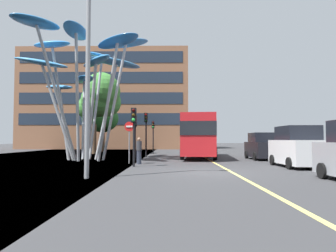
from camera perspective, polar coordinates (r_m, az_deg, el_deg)
name	(u,v)px	position (r m, az deg, el deg)	size (l,w,h in m)	color
ground	(191,173)	(14.04, 4.39, -8.81)	(120.00, 240.00, 0.10)	#38383A
red_bus	(199,134)	(25.24, 5.79, -1.52)	(3.41, 10.56, 3.55)	red
leaf_sculpture	(83,63)	(23.62, -15.70, 11.25)	(9.51, 9.91, 9.23)	#9EA0A5
traffic_light_kerb_near	(134,124)	(16.67, -6.44, 0.39)	(0.28, 0.42, 3.21)	black
traffic_light_kerb_far	(135,128)	(22.02, -6.22, -0.33)	(0.28, 0.42, 3.21)	black
traffic_light_island_mid	(146,125)	(25.73, -4.15, 0.16)	(0.28, 0.42, 3.74)	black
traffic_light_opposite	(153,130)	(33.05, -2.81, -0.74)	(0.28, 0.42, 3.51)	black
car_parked_mid	(298,148)	(17.84, 23.14, -3.79)	(2.06, 4.08, 2.21)	silver
car_parked_far	(262,147)	(23.78, 17.31, -3.77)	(1.98, 3.95, 1.99)	black
street_lamp	(98,44)	(12.53, -13.05, 14.77)	(1.76, 0.44, 8.22)	gray
tree_pavement_near	(100,99)	(32.67, -12.63, 5.02)	(5.08, 5.64, 8.34)	brown
tree_pavement_far	(101,118)	(39.73, -12.39, 1.48)	(4.42, 5.49, 6.37)	brown
pedestrian	(139,151)	(18.58, -5.46, -4.64)	(0.34, 0.34, 1.61)	#2D3342
no_entry_sign	(129,136)	(19.05, -7.27, -1.80)	(0.60, 0.12, 2.60)	gray
backdrop_building	(108,102)	(53.87, -11.14, 4.49)	(27.11, 11.42, 16.14)	brown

